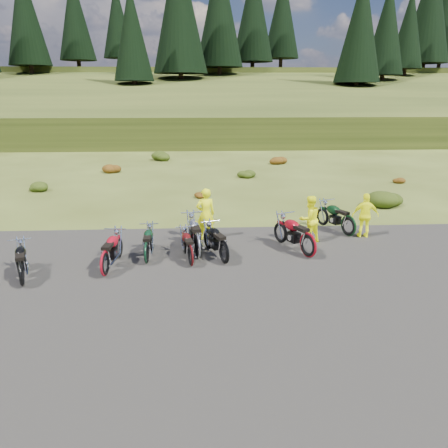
{
  "coord_description": "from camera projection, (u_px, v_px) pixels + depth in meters",
  "views": [
    {
      "loc": [
        -0.3,
        -12.26,
        5.09
      ],
      "look_at": [
        0.42,
        1.12,
        1.04
      ],
      "focal_mm": 35.0,
      "sensor_mm": 36.0,
      "label": 1
    }
  ],
  "objects": [
    {
      "name": "conifer_29",
      "position": [
        430.0,
        7.0,
        73.79
      ],
      "size": [
        7.92,
        7.92,
        20.0
      ],
      "color": "black",
      "rests_on": "ground"
    },
    {
      "name": "conifer_28",
      "position": [
        409.0,
        29.0,
        68.96
      ],
      "size": [
        5.28,
        5.28,
        14.0
      ],
      "color": "black",
      "rests_on": "ground"
    },
    {
      "name": "motorcycle_3",
      "position": [
        198.0,
        259.0,
        13.94
      ],
      "size": [
        1.11,
        2.39,
        1.21
      ],
      "primitive_type": null,
      "rotation": [
        0.0,
        0.0,
        1.72
      ],
      "color": "#A4A4A9",
      "rests_on": "ground"
    },
    {
      "name": "conifer_27",
      "position": [
        387.0,
        28.0,
        63.11
      ],
      "size": [
        5.72,
        5.72,
        15.0
      ],
      "color": "black",
      "rests_on": "ground"
    },
    {
      "name": "motorcycle_2",
      "position": [
        147.0,
        264.0,
        13.51
      ],
      "size": [
        0.64,
        1.9,
        0.99
      ],
      "primitive_type": null,
      "rotation": [
        0.0,
        0.0,
        1.58
      ],
      "color": "black",
      "rests_on": "ground"
    },
    {
      "name": "motorcycle_5",
      "position": [
        224.0,
        264.0,
        13.49
      ],
      "size": [
        1.34,
        2.18,
        1.08
      ],
      "primitive_type": null,
      "rotation": [
        0.0,
        0.0,
        1.91
      ],
      "color": "black",
      "rests_on": "ground"
    },
    {
      "name": "ground",
      "position": [
        212.0,
        268.0,
        13.21
      ],
      "size": [
        300.0,
        300.0,
        0.0
      ],
      "primitive_type": "plane",
      "color": "#3F4717",
      "rests_on": "ground"
    },
    {
      "name": "motorcycle_0",
      "position": [
        23.0,
        287.0,
        11.94
      ],
      "size": [
        1.26,
        2.06,
        1.03
      ],
      "primitive_type": null,
      "rotation": [
        0.0,
        0.0,
        1.91
      ],
      "color": "black",
      "rests_on": "ground"
    },
    {
      "name": "motorcycle_1",
      "position": [
        106.0,
        276.0,
        12.59
      ],
      "size": [
        0.91,
        2.14,
        1.09
      ],
      "primitive_type": null,
      "rotation": [
        0.0,
        0.0,
        1.47
      ],
      "color": "#9F0B1A",
      "rests_on": "ground"
    },
    {
      "name": "conifer_22",
      "position": [
        179.0,
        6.0,
        61.73
      ],
      "size": [
        7.92,
        7.92,
        20.0
      ],
      "color": "black",
      "rests_on": "ground"
    },
    {
      "name": "conifer_30",
      "position": [
        446.0,
        9.0,
        79.63
      ],
      "size": [
        7.48,
        7.48,
        19.0
      ],
      "color": "black",
      "rests_on": "ground"
    },
    {
      "name": "motorcycle_6",
      "position": [
        307.0,
        258.0,
        14.01
      ],
      "size": [
        1.65,
        2.4,
        1.2
      ],
      "primitive_type": null,
      "rotation": [
        0.0,
        0.0,
        2.0
      ],
      "color": "maroon",
      "rests_on": "ground"
    },
    {
      "name": "shrub_8",
      "position": [
        397.0,
        179.0,
        25.58
      ],
      "size": [
        0.77,
        0.77,
        0.45
      ],
      "primitive_type": "ellipsoid",
      "color": "maroon",
      "rests_on": "ground"
    },
    {
      "name": "conifer_20",
      "position": [
        117.0,
        20.0,
        79.02
      ],
      "size": [
        5.72,
        5.72,
        15.0
      ],
      "color": "black",
      "rests_on": "ground"
    },
    {
      "name": "conifer_26",
      "position": [
        361.0,
        27.0,
        57.27
      ],
      "size": [
        6.16,
        6.16,
        16.0
      ],
      "color": "black",
      "rests_on": "ground"
    },
    {
      "name": "shrub_1",
      "position": [
        37.0,
        185.0,
        23.45
      ],
      "size": [
        1.03,
        1.03,
        0.61
      ],
      "primitive_type": "ellipsoid",
      "color": "#24360D",
      "rests_on": "ground"
    },
    {
      "name": "shrub_3",
      "position": [
        162.0,
        155.0,
        33.84
      ],
      "size": [
        1.56,
        1.56,
        0.92
      ],
      "primitive_type": "ellipsoid",
      "color": "#24360D",
      "rests_on": "ground"
    },
    {
      "name": "shrub_7",
      "position": [
        386.0,
        196.0,
        20.29
      ],
      "size": [
        1.56,
        1.56,
        0.92
      ],
      "primitive_type": "ellipsoid",
      "color": "#24360D",
      "rests_on": "ground"
    },
    {
      "name": "shrub_4",
      "position": [
        199.0,
        193.0,
        21.92
      ],
      "size": [
        0.77,
        0.77,
        0.45
      ],
      "primitive_type": "ellipsoid",
      "color": "maroon",
      "rests_on": "ground"
    },
    {
      "name": "conifer_19",
      "position": [
        75.0,
        16.0,
        73.06
      ],
      "size": [
        6.16,
        6.16,
        16.0
      ],
      "color": "black",
      "rests_on": "ground"
    },
    {
      "name": "conifer_25",
      "position": [
        282.0,
        15.0,
        79.33
      ],
      "size": [
        6.6,
        6.6,
        17.0
      ],
      "color": "black",
      "rests_on": "ground"
    },
    {
      "name": "conifer_21",
      "position": [
        132.0,
        33.0,
        56.91
      ],
      "size": [
        5.28,
        5.28,
        14.0
      ],
      "color": "black",
      "rests_on": "ground"
    },
    {
      "name": "hill_slope",
      "position": [
        202.0,
        130.0,
        61.0
      ],
      "size": [
        300.0,
        45.97,
        9.37
      ],
      "primitive_type": null,
      "rotation": [
        0.14,
        0.0,
        0.0
      ],
      "color": "#2C3812",
      "rests_on": "ground"
    },
    {
      "name": "conifer_24",
      "position": [
        253.0,
        11.0,
        73.42
      ],
      "size": [
        7.04,
        7.04,
        18.0
      ],
      "color": "black",
      "rests_on": "ground"
    },
    {
      "name": "gravel_pad",
      "position": [
        214.0,
        297.0,
        11.3
      ],
      "size": [
        20.0,
        12.0,
        0.04
      ],
      "primitive_type": "cube",
      "color": "black",
      "rests_on": "ground"
    },
    {
      "name": "shrub_5",
      "position": [
        246.0,
        173.0,
        27.11
      ],
      "size": [
        1.03,
        1.03,
        0.61
      ],
      "primitive_type": "ellipsoid",
      "color": "#24360D",
      "rests_on": "ground"
    },
    {
      "name": "conifer_18",
      "position": [
        25.0,
        14.0,
        67.22
      ],
      "size": [
        6.6,
        6.6,
        17.0
      ],
      "color": "black",
      "rests_on": "ground"
    },
    {
      "name": "person_right_a",
      "position": [
        309.0,
        220.0,
        15.19
      ],
      "size": [
        0.99,
        0.89,
        1.67
      ],
      "primitive_type": "imported",
      "rotation": [
        0.0,
        0.0,
        3.54
      ],
      "color": "#F6FA0D",
      "rests_on": "ground"
    },
    {
      "name": "person_right_b",
      "position": [
        365.0,
        216.0,
        15.73
      ],
      "size": [
        0.99,
        0.5,
        1.62
      ],
      "primitive_type": "imported",
      "rotation": [
        0.0,
        0.0,
        3.03
      ],
      "color": "#F6FA0D",
      "rests_on": "ground"
    },
    {
      "name": "motorcycle_7",
      "position": [
        348.0,
        236.0,
        16.08
      ],
      "size": [
        1.56,
        2.28,
        1.14
      ],
      "primitive_type": null,
      "rotation": [
        0.0,
        0.0,
        2.0
      ],
      "color": "black",
      "rests_on": "ground"
    },
    {
      "name": "hill_plateau",
      "position": [
        201.0,
        112.0,
        118.36
      ],
      "size": [
        300.0,
        90.0,
        9.17
      ],
      "primitive_type": "cube",
      "color": "#2C3812",
      "rests_on": "ground"
    },
    {
      "name": "person_middle",
      "position": [
        206.0,
        215.0,
        15.48
      ],
      "size": [
        0.76,
        0.59,
        1.86
      ],
      "primitive_type": "imported",
      "rotation": [
        0.0,
        0.0,
        3.37
      ],
      "color": "#F6FA0D",
      "rests_on": "ground"
    },
    {
      "name": "shrub_2",
      "position": [
        111.0,
        167.0,
        28.65
      ],
      "size": [
        1.3,
        1.3,
        0.77
      ],
      "primitive_type": "ellipsoid",
      "color": "maroon",
      "rests_on": "ground"
    },
    {
      "name": "shrub_6",
      "position": [
        277.0,
        159.0,
        32.31
      ],
      "size": [
        1.3,
        1.3,
        0.77
      ],
      "primitive_type": "ellipsoid",
      "color": "maroon",
      "rests_on": "ground"
    },
    {
      "name": "conifer_23",
      "position": [
        219.0,
        9.0,
        67.58
      ],
      "size": [
        7.48,
        7.48,
        19.0
      ],
      "color": "black",
      "rests_on": "ground"
    },
    {
      "name": "motorcycle_4",
      "position": [
        191.0,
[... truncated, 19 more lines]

